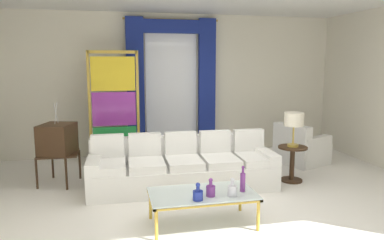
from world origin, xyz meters
The scene contains 15 objects.
ground_plane centered at (0.00, 0.00, 0.00)m, with size 16.00×16.00×0.00m, color white.
wall_rear centered at (0.00, 3.06, 1.50)m, with size 8.00×0.12×3.00m, color silver.
curtained_window centered at (-0.08, 2.89, 1.74)m, with size 2.00×0.17×2.70m.
couch_white_long centered at (-0.28, 0.73, 0.31)m, with size 2.94×1.00×0.86m.
coffee_table centered at (-0.31, -0.71, 0.38)m, with size 1.29×0.70×0.41m.
bottle_blue_decanter centered at (-0.25, -0.84, 0.49)m, with size 0.11×0.11×0.22m.
bottle_crystal_tall centered at (-0.42, -0.93, 0.48)m, with size 0.12×0.12×0.21m.
bottle_amber_squat centered at (0.01, -0.89, 0.49)m, with size 0.11×0.11×0.22m.
bottle_ruby_flask centered at (0.18, -0.77, 0.54)m, with size 0.06×0.06×0.32m.
vintage_tv centered at (-2.23, 1.30, 0.73)m, with size 0.66×0.71×1.35m.
armchair_white centered at (2.25, 1.56, 0.29)m, with size 1.06×1.04×0.80m.
stained_glass_divider centered at (-1.31, 2.24, 1.06)m, with size 0.95×0.05×2.20m.
peacock_figurine centered at (-0.90, 1.75, 0.22)m, with size 0.44×0.60×0.50m.
round_side_table centered at (1.56, 0.59, 0.36)m, with size 0.48×0.48×0.59m.
table_lamp_brass centered at (1.56, 0.59, 1.03)m, with size 0.32×0.32×0.57m.
Camera 1 is at (-1.36, -4.82, 1.97)m, focal length 34.13 mm.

